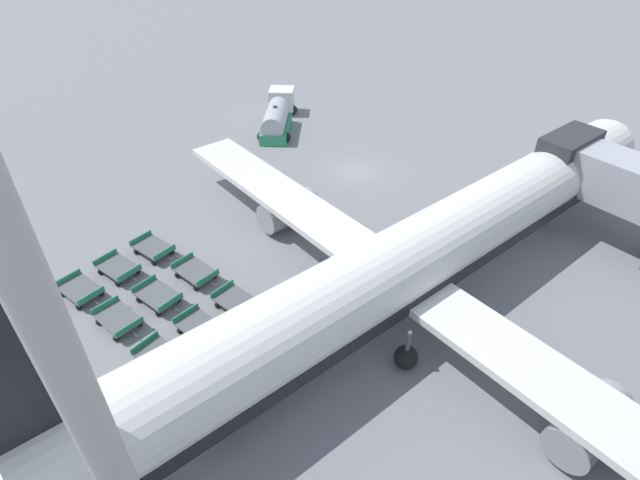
% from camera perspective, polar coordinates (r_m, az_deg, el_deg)
% --- Properties ---
extents(ground_plane, '(500.00, 500.00, 0.00)m').
position_cam_1_polar(ground_plane, '(43.61, 4.28, 7.85)').
color(ground_plane, gray).
extents(airplane, '(42.73, 47.06, 11.74)m').
position_cam_1_polar(airplane, '(28.53, 10.82, -2.19)').
color(airplane, white).
rests_on(airplane, ground_plane).
extents(fuel_tanker_primary, '(8.87, 8.02, 2.88)m').
position_cam_1_polar(fuel_tanker_primary, '(51.19, -4.90, 13.88)').
color(fuel_tanker_primary, white).
rests_on(fuel_tanker_primary, ground_plane).
extents(baggage_dolly_row_near_col_a, '(3.50, 2.37, 0.92)m').
position_cam_1_polar(baggage_dolly_row_near_col_a, '(33.72, -25.73, -5.14)').
color(baggage_dolly_row_near_col_a, '#515459').
rests_on(baggage_dolly_row_near_col_a, ground_plane).
extents(baggage_dolly_row_near_col_b, '(3.50, 2.24, 0.92)m').
position_cam_1_polar(baggage_dolly_row_near_col_b, '(30.87, -22.10, -8.35)').
color(baggage_dolly_row_near_col_b, '#515459').
rests_on(baggage_dolly_row_near_col_b, ground_plane).
extents(baggage_dolly_row_near_col_c, '(3.50, 2.39, 0.92)m').
position_cam_1_polar(baggage_dolly_row_near_col_c, '(28.06, -17.71, -12.65)').
color(baggage_dolly_row_near_col_c, '#515459').
rests_on(baggage_dolly_row_near_col_c, ground_plane).
extents(baggage_dolly_row_near_col_d, '(3.49, 2.19, 0.92)m').
position_cam_1_polar(baggage_dolly_row_near_col_d, '(25.76, -12.07, -17.28)').
color(baggage_dolly_row_near_col_d, '#515459').
rests_on(baggage_dolly_row_near_col_d, ground_plane).
extents(baggage_dolly_row_mid_a_col_a, '(3.50, 2.40, 0.92)m').
position_cam_1_polar(baggage_dolly_row_mid_a_col_a, '(34.49, -22.09, -2.97)').
color(baggage_dolly_row_mid_a_col_a, '#515459').
rests_on(baggage_dolly_row_mid_a_col_a, ground_plane).
extents(baggage_dolly_row_mid_a_col_b, '(3.50, 2.35, 0.92)m').
position_cam_1_polar(baggage_dolly_row_mid_a_col_b, '(31.56, -18.05, -6.07)').
color(baggage_dolly_row_mid_a_col_b, '#515459').
rests_on(baggage_dolly_row_mid_a_col_b, ground_plane).
extents(baggage_dolly_row_mid_a_col_c, '(3.49, 2.19, 0.92)m').
position_cam_1_polar(baggage_dolly_row_mid_a_col_c, '(28.96, -13.54, -9.73)').
color(baggage_dolly_row_mid_a_col_c, '#515459').
rests_on(baggage_dolly_row_mid_a_col_c, ground_plane).
extents(baggage_dolly_row_mid_a_col_d, '(3.50, 2.38, 0.92)m').
position_cam_1_polar(baggage_dolly_row_mid_a_col_d, '(26.75, -7.90, -13.86)').
color(baggage_dolly_row_mid_a_col_d, '#515459').
rests_on(baggage_dolly_row_mid_a_col_d, ground_plane).
extents(baggage_dolly_row_mid_b_col_a, '(3.50, 2.38, 0.92)m').
position_cam_1_polar(baggage_dolly_row_mid_b_col_a, '(35.43, -18.54, -0.86)').
color(baggage_dolly_row_mid_b_col_a, '#515459').
rests_on(baggage_dolly_row_mid_b_col_a, ground_plane).
extents(baggage_dolly_row_mid_b_col_b, '(3.50, 2.27, 0.92)m').
position_cam_1_polar(baggage_dolly_row_mid_b_col_b, '(32.64, -14.07, -3.54)').
color(baggage_dolly_row_mid_b_col_b, '#515459').
rests_on(baggage_dolly_row_mid_b_col_b, ground_plane).
extents(baggage_dolly_row_mid_b_col_c, '(3.50, 2.26, 0.92)m').
position_cam_1_polar(baggage_dolly_row_mid_b_col_c, '(30.04, -9.46, -6.99)').
color(baggage_dolly_row_mid_b_col_c, '#515459').
rests_on(baggage_dolly_row_mid_b_col_c, ground_plane).
extents(baggage_dolly_row_mid_b_col_d, '(3.50, 2.39, 0.92)m').
position_cam_1_polar(baggage_dolly_row_mid_b_col_d, '(27.93, -3.55, -10.64)').
color(baggage_dolly_row_mid_b_col_d, '#515459').
rests_on(baggage_dolly_row_mid_b_col_d, ground_plane).
extents(apron_light_mast, '(2.00, 0.70, 26.61)m').
position_cam_1_polar(apron_light_mast, '(8.13, -25.09, -17.65)').
color(apron_light_mast, '#ADA89E').
rests_on(apron_light_mast, ground_plane).
extents(stand_guidance_stripe, '(1.08, 20.68, 0.01)m').
position_cam_1_polar(stand_guidance_stripe, '(26.43, -6.01, -16.19)').
color(stand_guidance_stripe, yellow).
rests_on(stand_guidance_stripe, ground_plane).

